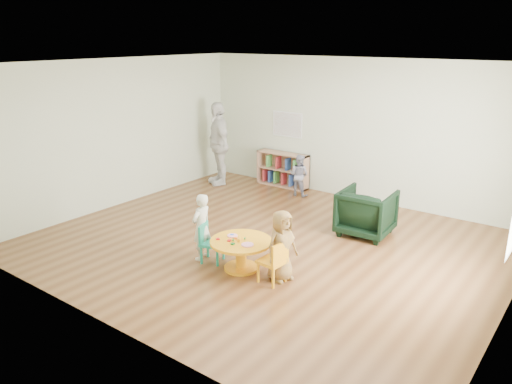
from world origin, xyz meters
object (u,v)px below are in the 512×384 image
activity_table (241,249)px  kid_chair_right (275,261)px  bookshelf (283,169)px  toddler (299,175)px  kid_chair_left (209,242)px  armchair (366,212)px  adult_caretaker (218,143)px  child_left (201,227)px  child_right (282,246)px

activity_table → kid_chair_right: 0.62m
bookshelf → toddler: 0.77m
bookshelf → kid_chair_left: bearing=-71.5°
armchair → adult_caretaker: 4.06m
activity_table → child_left: (-0.69, -0.07, 0.20)m
child_right → adult_caretaker: bearing=67.2°
kid_chair_left → child_left: child_left is taller
armchair → child_right: (-0.23, -2.18, 0.11)m
kid_chair_right → toddler: size_ratio=0.69×
kid_chair_left → bookshelf: 4.09m
kid_chair_left → child_right: child_right is taller
bookshelf → adult_caretaker: adult_caretaker is taller
activity_table → kid_chair_left: size_ratio=1.51×
kid_chair_left → toddler: 3.55m
kid_chair_right → armchair: armchair is taller
kid_chair_right → toddler: 3.91m
adult_caretaker → child_right: bearing=-7.3°
toddler → child_right: bearing=115.1°
toddler → child_left: bearing=94.6°
kid_chair_left → kid_chair_right: kid_chair_right is taller
activity_table → child_right: size_ratio=0.89×
bookshelf → adult_caretaker: 1.54m
adult_caretaker → toddler: bearing=41.3°
kid_chair_right → toddler: (-1.78, 3.48, 0.11)m
adult_caretaker → kid_chair_right: bearing=-8.7°
kid_chair_right → toddler: bearing=31.8°
bookshelf → child_left: 4.04m
armchair → toddler: 2.33m
activity_table → bookshelf: size_ratio=0.73×
child_left → kid_chair_left: bearing=86.2°
activity_table → armchair: (0.86, 2.27, 0.08)m
kid_chair_right → activity_table: bearing=89.0°
activity_table → child_right: (0.63, 0.08, 0.19)m
kid_chair_left → child_left: 0.25m
child_left → child_right: (1.32, 0.15, -0.01)m
activity_table → adult_caretaker: size_ratio=0.48×
bookshelf → child_left: child_left is taller
bookshelf → armchair: 3.10m
kid_chair_right → toddler: toddler is taller
armchair → child_left: (-1.55, -2.33, 0.12)m
kid_chair_left → toddler: (-0.64, 3.49, 0.12)m
activity_table → adult_caretaker: 4.41m
kid_chair_left → toddler: size_ratio=0.67×
bookshelf → child_right: size_ratio=1.21×
kid_chair_left → bookshelf: bearing=178.8°
child_left → child_right: child_left is taller
activity_table → armchair: bearing=69.1°
child_left → toddler: (-0.48, 3.48, -0.07)m
activity_table → child_left: size_ratio=0.87×
armchair → child_left: child_left is taller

